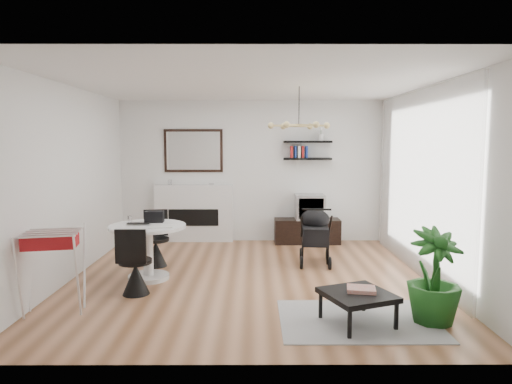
{
  "coord_description": "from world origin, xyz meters",
  "views": [
    {
      "loc": [
        0.07,
        -6.26,
        1.92
      ],
      "look_at": [
        0.09,
        0.4,
        1.19
      ],
      "focal_mm": 32.0,
      "sensor_mm": 36.0,
      "label": 1
    }
  ],
  "objects_px": {
    "fireplace": "(194,206)",
    "coffee_table": "(358,296)",
    "tv_console": "(307,231)",
    "crt_tv": "(310,207)",
    "potted_plant": "(434,276)",
    "dining_table": "(148,244)",
    "stroller": "(315,238)",
    "drying_rack": "(53,270)"
  },
  "relations": [
    {
      "from": "fireplace",
      "to": "coffee_table",
      "type": "xyz_separation_m",
      "value": [
        2.25,
        -4.04,
        -0.38
      ]
    },
    {
      "from": "fireplace",
      "to": "tv_console",
      "type": "bearing_deg",
      "value": -3.93
    },
    {
      "from": "tv_console",
      "to": "crt_tv",
      "type": "bearing_deg",
      "value": -4.17
    },
    {
      "from": "coffee_table",
      "to": "potted_plant",
      "type": "xyz_separation_m",
      "value": [
        0.81,
        0.05,
        0.2
      ]
    },
    {
      "from": "dining_table",
      "to": "coffee_table",
      "type": "xyz_separation_m",
      "value": [
        2.57,
        -1.6,
        -0.2
      ]
    },
    {
      "from": "fireplace",
      "to": "potted_plant",
      "type": "height_order",
      "value": "fireplace"
    },
    {
      "from": "stroller",
      "to": "potted_plant",
      "type": "height_order",
      "value": "potted_plant"
    },
    {
      "from": "tv_console",
      "to": "crt_tv",
      "type": "distance_m",
      "value": 0.47
    },
    {
      "from": "fireplace",
      "to": "coffee_table",
      "type": "height_order",
      "value": "fireplace"
    },
    {
      "from": "fireplace",
      "to": "dining_table",
      "type": "height_order",
      "value": "fireplace"
    },
    {
      "from": "fireplace",
      "to": "coffee_table",
      "type": "relative_size",
      "value": 2.54
    },
    {
      "from": "tv_console",
      "to": "crt_tv",
      "type": "relative_size",
      "value": 2.27
    },
    {
      "from": "crt_tv",
      "to": "potted_plant",
      "type": "height_order",
      "value": "potted_plant"
    },
    {
      "from": "dining_table",
      "to": "drying_rack",
      "type": "bearing_deg",
      "value": -120.62
    },
    {
      "from": "drying_rack",
      "to": "stroller",
      "type": "height_order",
      "value": "drying_rack"
    },
    {
      "from": "drying_rack",
      "to": "coffee_table",
      "type": "height_order",
      "value": "drying_rack"
    },
    {
      "from": "drying_rack",
      "to": "potted_plant",
      "type": "bearing_deg",
      "value": -15.15
    },
    {
      "from": "fireplace",
      "to": "crt_tv",
      "type": "distance_m",
      "value": 2.22
    },
    {
      "from": "tv_console",
      "to": "potted_plant",
      "type": "bearing_deg",
      "value": -76.86
    },
    {
      "from": "tv_console",
      "to": "crt_tv",
      "type": "height_order",
      "value": "crt_tv"
    },
    {
      "from": "tv_console",
      "to": "stroller",
      "type": "bearing_deg",
      "value": -91.66
    },
    {
      "from": "fireplace",
      "to": "crt_tv",
      "type": "xyz_separation_m",
      "value": [
        2.21,
        -0.15,
        0.01
      ]
    },
    {
      "from": "dining_table",
      "to": "drying_rack",
      "type": "xyz_separation_m",
      "value": [
        -0.76,
        -1.28,
        -0.01
      ]
    },
    {
      "from": "fireplace",
      "to": "tv_console",
      "type": "xyz_separation_m",
      "value": [
        2.17,
        -0.15,
        -0.45
      ]
    },
    {
      "from": "fireplace",
      "to": "drying_rack",
      "type": "height_order",
      "value": "fireplace"
    },
    {
      "from": "crt_tv",
      "to": "dining_table",
      "type": "height_order",
      "value": "crt_tv"
    },
    {
      "from": "crt_tv",
      "to": "drying_rack",
      "type": "height_order",
      "value": "drying_rack"
    },
    {
      "from": "crt_tv",
      "to": "drying_rack",
      "type": "xyz_separation_m",
      "value": [
        -3.29,
        -3.57,
        -0.2
      ]
    },
    {
      "from": "drying_rack",
      "to": "coffee_table",
      "type": "bearing_deg",
      "value": -16.84
    },
    {
      "from": "drying_rack",
      "to": "stroller",
      "type": "relative_size",
      "value": 0.99
    },
    {
      "from": "fireplace",
      "to": "crt_tv",
      "type": "height_order",
      "value": "fireplace"
    },
    {
      "from": "stroller",
      "to": "coffee_table",
      "type": "distance_m",
      "value": 2.45
    },
    {
      "from": "tv_console",
      "to": "potted_plant",
      "type": "xyz_separation_m",
      "value": [
        0.9,
        -3.85,
        0.28
      ]
    },
    {
      "from": "coffee_table",
      "to": "stroller",
      "type": "bearing_deg",
      "value": 92.97
    },
    {
      "from": "dining_table",
      "to": "drying_rack",
      "type": "height_order",
      "value": "drying_rack"
    },
    {
      "from": "tv_console",
      "to": "dining_table",
      "type": "bearing_deg",
      "value": -137.36
    },
    {
      "from": "fireplace",
      "to": "stroller",
      "type": "xyz_separation_m",
      "value": [
        2.12,
        -1.6,
        -0.28
      ]
    },
    {
      "from": "dining_table",
      "to": "stroller",
      "type": "height_order",
      "value": "stroller"
    },
    {
      "from": "coffee_table",
      "to": "fireplace",
      "type": "bearing_deg",
      "value": 119.12
    },
    {
      "from": "crt_tv",
      "to": "tv_console",
      "type": "bearing_deg",
      "value": 175.83
    },
    {
      "from": "stroller",
      "to": "potted_plant",
      "type": "distance_m",
      "value": 2.58
    },
    {
      "from": "potted_plant",
      "to": "tv_console",
      "type": "bearing_deg",
      "value": 103.14
    }
  ]
}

